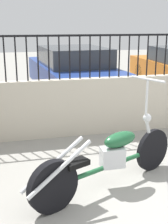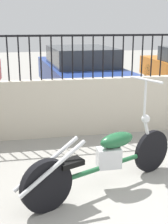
{
  "view_description": "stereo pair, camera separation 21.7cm",
  "coord_description": "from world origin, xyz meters",
  "views": [
    {
      "loc": [
        -1.75,
        -2.48,
        1.93
      ],
      "look_at": [
        -0.71,
        1.72,
        0.7
      ],
      "focal_mm": 50.0,
      "sensor_mm": 36.0,
      "label": 1
    },
    {
      "loc": [
        -1.54,
        -2.52,
        1.93
      ],
      "look_at": [
        -0.71,
        1.72,
        0.7
      ],
      "focal_mm": 50.0,
      "sensor_mm": 36.0,
      "label": 2
    }
  ],
  "objects": [
    {
      "name": "fence_railing",
      "position": [
        -0.0,
        2.72,
        1.51
      ],
      "size": [
        10.83,
        0.04,
        0.75
      ],
      "color": "black",
      "rests_on": "low_wall"
    },
    {
      "name": "car_blue",
      "position": [
        -0.05,
        5.69,
        0.68
      ],
      "size": [
        1.96,
        4.5,
        1.35
      ],
      "rotation": [
        0.0,
        0.0,
        1.63
      ],
      "color": "black",
      "rests_on": "ground_plane"
    },
    {
      "name": "motorcycle_green",
      "position": [
        -0.72,
        0.73,
        0.39
      ],
      "size": [
        2.08,
        1.05,
        1.29
      ],
      "rotation": [
        0.0,
        0.0,
        0.42
      ],
      "color": "black",
      "rests_on": "ground_plane"
    },
    {
      "name": "low_wall",
      "position": [
        0.0,
        2.72,
        0.51
      ],
      "size": [
        10.83,
        0.18,
        1.01
      ],
      "color": "beige",
      "rests_on": "ground_plane"
    }
  ]
}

